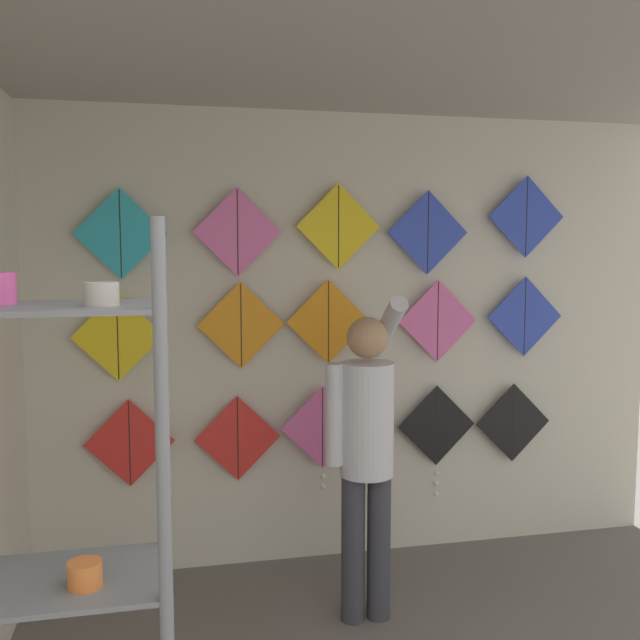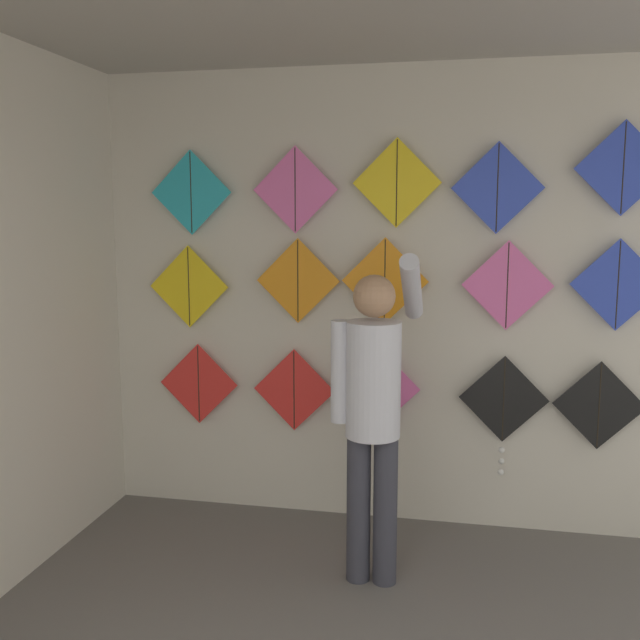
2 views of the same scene
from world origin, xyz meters
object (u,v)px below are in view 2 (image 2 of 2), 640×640
Objects in this scene: kite_12 at (397,183)px; kite_1 at (294,390)px; kite_3 at (503,406)px; kite_8 at (507,285)px; kite_4 at (599,405)px; kite_14 at (623,168)px; kite_9 at (618,285)px; kite_0 at (199,384)px; kite_13 at (498,188)px; kite_5 at (189,287)px; kite_11 at (295,190)px; shopkeeper at (373,401)px; kite_6 at (298,281)px; kite_2 at (377,392)px; kite_7 at (385,281)px; kite_10 at (191,193)px.

kite_1 is at bearing 180.00° from kite_12.
kite_3 is at bearing -0.09° from kite_12.
kite_8 is (1.28, 0.00, 0.69)m from kite_1.
kite_14 reaches higher than kite_4.
kite_9 is 1.00× the size of kite_12.
kite_0 is 2.04m from kite_8.
kite_13 is at bearing 0.00° from kite_1.
kite_5 is 1.00× the size of kite_11.
shopkeeper is 3.29× the size of kite_6.
kite_9 reaches higher than kite_4.
kite_2 is at bearing -179.97° from kite_9.
kite_0 reaches higher than kite_1.
kite_5 is (-1.97, 0.00, 0.68)m from kite_3.
kite_7 is 0.84m from kite_13.
shopkeeper is at bearing -132.72° from kite_8.
kite_8 reaches higher than kite_5.
kite_14 is (0.05, 0.00, 1.36)m from kite_4.
kite_14 is (1.88, 0.00, 1.35)m from kite_1.
kite_8 reaches higher than kite_3.
kite_9 reaches higher than kite_1.
kite_2 is at bearing -179.94° from kite_8.
kite_6 is 0.55m from kite_11.
kite_6 is 1.00× the size of kite_9.
kite_8 is at bearing 180.00° from kite_14.
kite_9 reaches higher than kite_8.
kite_12 reaches higher than kite_6.
kite_11 reaches higher than kite_3.
kite_7 is (-1.26, 0.00, 0.70)m from kite_4.
kite_1 is at bearing 180.00° from kite_13.
kite_12 is 1.25m from kite_14.
kite_10 is at bearing 0.00° from kite_5.
kite_11 is (0.01, 0.00, 1.25)m from kite_1.
kite_13 reaches higher than kite_10.
kite_3 is at bearing -0.05° from kite_1.
kite_9 is (1.86, 0.00, 0.01)m from kite_6.
kite_5 is 1.99m from kite_13.
kite_5 is 1.00× the size of kite_8.
kite_14 is (1.31, 0.00, 0.65)m from kite_7.
kite_13 is at bearing 0.00° from kite_5.
kite_0 is at bearing 0.00° from kite_5.
kite_11 is 1.87m from kite_14.
shopkeeper is 0.76m from kite_2.
kite_4 is 1.00× the size of kite_8.
kite_2 is at bearing -0.04° from kite_0.
kite_12 reaches higher than kite_1.
kite_10 is (-1.94, 0.00, 0.55)m from kite_8.
kite_7 reaches higher than kite_8.
kite_8 is 0.61m from kite_9.
kite_2 is 1.26× the size of kite_12.
kite_6 is 0.54m from kite_7.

